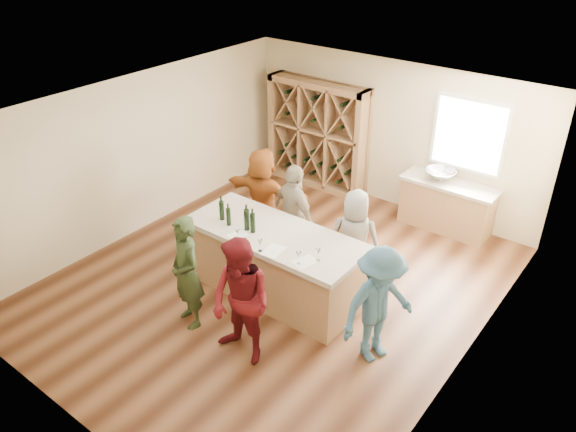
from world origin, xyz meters
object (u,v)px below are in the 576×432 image
Objects in this scene: person_near_right at (241,302)px; person_far_mid at (294,215)px; wine_rack at (317,135)px; person_far_left at (263,195)px; tasting_counter_base at (275,265)px; wine_bottle_b at (229,217)px; person_far_right at (354,239)px; sink at (440,175)px; person_near_left at (186,273)px; wine_bottle_e at (253,223)px; wine_bottle_a at (222,210)px; wine_bottle_d at (247,220)px; person_server at (379,305)px.

person_near_right reaches higher than person_far_mid.
wine_rack is 1.29× the size of person_far_left.
tasting_counter_base is 9.57× the size of wine_bottle_b.
person_far_right is (1.10, 0.05, -0.06)m from person_far_mid.
sink is 4.92m from person_near_left.
tasting_counter_base is 1.47m from person_near_right.
wine_bottle_e is at bearing 111.50° from person_far_mid.
wine_rack reaches higher than person_far_mid.
wine_bottle_a is at bearing 81.10° from person_far_mid.
sink is 4.06m from wine_bottle_a.
wine_bottle_e is (0.42, 0.06, 0.02)m from wine_bottle_b.
wine_bottle_d is 1.49m from person_near_right.
wine_bottle_e is 1.41m from person_near_right.
wine_rack is 1.30× the size of person_near_left.
person_far_right is at bearing 86.55° from person_near_right.
person_near_left is at bearing 97.23° from person_far_left.
person_far_mid is at bearing -21.50° from person_far_right.
wine_bottle_e is (-0.25, -0.18, 0.73)m from tasting_counter_base.
person_far_right reaches higher than wine_bottle_b.
person_far_mid is (0.23, 2.14, 0.02)m from person_near_left.
person_near_left is (0.14, -1.02, -0.37)m from wine_bottle_b.
tasting_counter_base is 1.64m from person_far_left.
wine_bottle_d is at bearing 11.79° from wine_bottle_b.
wine_bottle_a is at bearing 143.96° from person_near_right.
person_near_right is (1.19, -1.08, -0.33)m from wine_bottle_b.
person_server is at bearing -8.06° from tasting_counter_base.
wine_bottle_d reaches higher than sink.
wine_bottle_d is 0.19× the size of person_far_mid.
wine_bottle_a is 0.18× the size of person_far_left.
person_near_left is at bearing -76.58° from wine_rack.
person_far_mid is at bearing -118.09° from sink.
person_far_left is (-1.94, 0.18, 0.05)m from person_far_right.
wine_bottle_a is at bearing -179.60° from wine_bottle_d.
sink is 1.67× the size of wine_bottle_d.
wine_bottle_d reaches higher than wine_bottle_a.
person_far_right reaches higher than sink.
wine_bottle_d is (0.30, 0.06, 0.03)m from wine_bottle_b.
wine_bottle_d is (-0.36, -0.18, 0.74)m from tasting_counter_base.
wine_bottle_a is 1.19m from person_near_left.
person_far_mid is (-0.05, 1.07, -0.37)m from wine_bottle_e.
person_server is at bearing 170.95° from person_far_mid.
wine_bottle_a is at bearing 179.86° from wine_bottle_e.
person_far_right is 0.94× the size of person_far_left.
person_near_left is at bearing 102.57° from person_far_mid.
person_near_right reaches higher than sink.
person_server is at bearing -0.61° from wine_bottle_b.
wine_bottle_d is at bearing -111.47° from sink.
tasting_counter_base is 1.51× the size of person_far_mid.
person_near_right is (0.89, -1.14, -0.36)m from wine_bottle_d.
wine_bottle_a is at bearing 95.29° from person_far_left.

